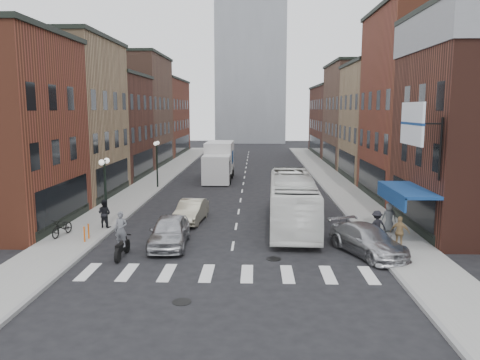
# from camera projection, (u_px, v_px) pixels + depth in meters

# --- Properties ---
(ground) EXTENTS (160.00, 160.00, 0.00)m
(ground) POSITION_uv_depth(u_px,v_px,m) (232.00, 252.00, 22.72)
(ground) COLOR black
(ground) RESTS_ON ground
(sidewalk_left) EXTENTS (3.00, 74.00, 0.15)m
(sidewalk_left) POSITION_uv_depth(u_px,v_px,m) (155.00, 181.00, 44.73)
(sidewalk_left) COLOR gray
(sidewalk_left) RESTS_ON ground
(sidewalk_right) EXTENTS (3.00, 74.00, 0.15)m
(sidewalk_right) POSITION_uv_depth(u_px,v_px,m) (333.00, 182.00, 44.16)
(sidewalk_right) COLOR gray
(sidewalk_right) RESTS_ON ground
(curb_left) EXTENTS (0.20, 74.00, 0.16)m
(curb_left) POSITION_uv_depth(u_px,v_px,m) (171.00, 182.00, 44.69)
(curb_left) COLOR gray
(curb_left) RESTS_ON ground
(curb_right) EXTENTS (0.20, 74.00, 0.16)m
(curb_right) POSITION_uv_depth(u_px,v_px,m) (317.00, 182.00, 44.22)
(curb_right) COLOR gray
(curb_right) RESTS_ON ground
(crosswalk_stripes) EXTENTS (12.00, 2.20, 0.01)m
(crosswalk_stripes) POSITION_uv_depth(u_px,v_px,m) (228.00, 274.00, 19.75)
(crosswalk_stripes) COLOR silver
(crosswalk_stripes) RESTS_ON ground
(bldg_left_mid_a) EXTENTS (10.30, 10.20, 12.30)m
(bldg_left_mid_a) POSITION_uv_depth(u_px,v_px,m) (47.00, 118.00, 36.12)
(bldg_left_mid_a) COLOR #927150
(bldg_left_mid_a) RESTS_ON ground
(bldg_left_mid_b) EXTENTS (10.30, 10.20, 10.30)m
(bldg_left_mid_b) POSITION_uv_depth(u_px,v_px,m) (93.00, 126.00, 46.15)
(bldg_left_mid_b) COLOR #432018
(bldg_left_mid_b) RESTS_ON ground
(bldg_left_far_a) EXTENTS (10.30, 12.20, 13.30)m
(bldg_left_far_a) POSITION_uv_depth(u_px,v_px,m) (123.00, 111.00, 56.79)
(bldg_left_far_a) COLOR brown
(bldg_left_far_a) RESTS_ON ground
(bldg_left_far_b) EXTENTS (10.30, 16.20, 11.30)m
(bldg_left_far_b) POSITION_uv_depth(u_px,v_px,m) (150.00, 117.00, 70.77)
(bldg_left_far_b) COLOR brown
(bldg_left_far_b) RESTS_ON ground
(bldg_right_mid_a) EXTENTS (10.30, 10.20, 14.30)m
(bldg_right_mid_a) POSITION_uv_depth(u_px,v_px,m) (441.00, 105.00, 34.96)
(bldg_right_mid_a) COLOR brown
(bldg_right_mid_a) RESTS_ON ground
(bldg_right_mid_b) EXTENTS (10.30, 10.20, 11.30)m
(bldg_right_mid_b) POSITION_uv_depth(u_px,v_px,m) (399.00, 122.00, 45.07)
(bldg_right_mid_b) COLOR #927150
(bldg_right_mid_b) RESTS_ON ground
(bldg_right_far_a) EXTENTS (10.30, 12.20, 12.30)m
(bldg_right_far_a) POSITION_uv_depth(u_px,v_px,m) (372.00, 115.00, 55.86)
(bldg_right_far_a) COLOR brown
(bldg_right_far_a) RESTS_ON ground
(bldg_right_far_b) EXTENTS (10.30, 16.20, 10.30)m
(bldg_right_far_b) POSITION_uv_depth(u_px,v_px,m) (349.00, 120.00, 69.84)
(bldg_right_far_b) COLOR #432018
(bldg_right_far_b) RESTS_ON ground
(awning_blue) EXTENTS (1.80, 5.00, 0.78)m
(awning_blue) POSITION_uv_depth(u_px,v_px,m) (404.00, 191.00, 24.49)
(awning_blue) COLOR navy
(awning_blue) RESTS_ON ground
(billboard_sign) EXTENTS (1.52, 3.00, 3.70)m
(billboard_sign) POSITION_uv_depth(u_px,v_px,m) (414.00, 125.00, 22.00)
(billboard_sign) COLOR black
(billboard_sign) RESTS_ON ground
(distant_tower) EXTENTS (14.00, 14.00, 50.00)m
(distant_tower) POSITION_uv_depth(u_px,v_px,m) (251.00, 20.00, 96.00)
(distant_tower) COLOR #9399A0
(distant_tower) RESTS_ON ground
(streetlamp_near) EXTENTS (0.32, 1.22, 4.11)m
(streetlamp_near) POSITION_uv_depth(u_px,v_px,m) (105.00, 180.00, 26.48)
(streetlamp_near) COLOR black
(streetlamp_near) RESTS_ON ground
(streetlamp_far) EXTENTS (0.32, 1.22, 4.11)m
(streetlamp_far) POSITION_uv_depth(u_px,v_px,m) (157.00, 155.00, 40.31)
(streetlamp_far) COLOR black
(streetlamp_far) RESTS_ON ground
(bike_rack) EXTENTS (0.08, 0.68, 0.80)m
(bike_rack) POSITION_uv_depth(u_px,v_px,m) (87.00, 233.00, 24.17)
(bike_rack) COLOR #D8590C
(bike_rack) RESTS_ON sidewalk_left
(box_truck) EXTENTS (2.65, 8.38, 3.64)m
(box_truck) POSITION_uv_depth(u_px,v_px,m) (219.00, 162.00, 45.39)
(box_truck) COLOR silver
(box_truck) RESTS_ON ground
(motorcycle_rider) EXTENTS (0.63, 2.18, 2.22)m
(motorcycle_rider) POSITION_uv_depth(u_px,v_px,m) (121.00, 236.00, 21.68)
(motorcycle_rider) COLOR black
(motorcycle_rider) RESTS_ON ground
(transit_bus) EXTENTS (2.95, 11.00, 3.04)m
(transit_bus) POSITION_uv_depth(u_px,v_px,m) (292.00, 201.00, 27.53)
(transit_bus) COLOR white
(transit_bus) RESTS_ON ground
(sedan_left_near) EXTENTS (2.03, 4.61, 1.54)m
(sedan_left_near) POSITION_uv_depth(u_px,v_px,m) (169.00, 231.00, 23.59)
(sedan_left_near) COLOR #AFB0B4
(sedan_left_near) RESTS_ON ground
(sedan_left_far) EXTENTS (1.82, 4.22, 1.35)m
(sedan_left_far) POSITION_uv_depth(u_px,v_px,m) (191.00, 211.00, 28.64)
(sedan_left_far) COLOR beige
(sedan_left_far) RESTS_ON ground
(curb_car) EXTENTS (3.59, 5.15, 1.39)m
(curb_car) POSITION_uv_depth(u_px,v_px,m) (368.00, 240.00, 22.26)
(curb_car) COLOR #AEAFB3
(curb_car) RESTS_ON ground
(parked_bicycle) EXTENTS (0.93, 1.90, 0.96)m
(parked_bicycle) POSITION_uv_depth(u_px,v_px,m) (62.00, 227.00, 24.99)
(parked_bicycle) COLOR black
(parked_bicycle) RESTS_ON sidewalk_left
(ped_left_solo) EXTENTS (0.88, 0.65, 1.62)m
(ped_left_solo) POSITION_uv_depth(u_px,v_px,m) (104.00, 213.00, 26.74)
(ped_left_solo) COLOR black
(ped_left_solo) RESTS_ON sidewalk_left
(ped_right_a) EXTENTS (1.09, 0.68, 1.57)m
(ped_right_a) POSITION_uv_depth(u_px,v_px,m) (377.00, 226.00, 24.08)
(ped_right_a) COLOR black
(ped_right_a) RESTS_ON sidewalk_right
(ped_right_b) EXTENTS (1.03, 0.81, 1.57)m
(ped_right_b) POSITION_uv_depth(u_px,v_px,m) (400.00, 232.00, 22.79)
(ped_right_b) COLOR #997A4E
(ped_right_b) RESTS_ON sidewalk_right
(ped_right_c) EXTENTS (0.82, 0.57, 1.61)m
(ped_right_c) POSITION_uv_depth(u_px,v_px,m) (389.00, 217.00, 25.81)
(ped_right_c) COLOR slate
(ped_right_c) RESTS_ON sidewalk_right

